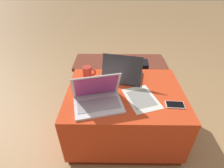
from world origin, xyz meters
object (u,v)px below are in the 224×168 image
(backpack, at_px, (132,83))
(paper_sheet, at_px, (141,98))
(laptop_near, at_px, (98,98))
(cell_phone, at_px, (175,105))
(laptop_far, at_px, (123,74))
(coffee_mug, at_px, (88,72))

(backpack, xyz_separation_m, paper_sheet, (0.01, -0.55, 0.23))
(laptop_near, distance_m, cell_phone, 0.55)
(laptop_far, bearing_deg, paper_sheet, 129.36)
(laptop_near, bearing_deg, cell_phone, -14.84)
(paper_sheet, height_order, coffee_mug, coffee_mug)
(laptop_far, relative_size, coffee_mug, 3.19)
(backpack, distance_m, paper_sheet, 0.60)
(laptop_near, height_order, coffee_mug, laptop_near)
(laptop_far, bearing_deg, backpack, -100.42)
(laptop_near, distance_m, paper_sheet, 0.33)
(laptop_far, distance_m, coffee_mug, 0.30)
(laptop_near, bearing_deg, paper_sheet, -2.68)
(paper_sheet, bearing_deg, backpack, 72.74)
(cell_phone, bearing_deg, coffee_mug, -115.14)
(cell_phone, distance_m, coffee_mug, 0.76)
(cell_phone, bearing_deg, paper_sheet, -104.09)
(backpack, height_order, coffee_mug, coffee_mug)
(laptop_near, relative_size, backpack, 0.68)
(laptop_far, distance_m, backpack, 0.42)
(cell_phone, height_order, backpack, backpack)
(laptop_near, xyz_separation_m, coffee_mug, (-0.11, 0.35, 0.00))
(laptop_near, xyz_separation_m, paper_sheet, (0.32, 0.06, -0.05))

